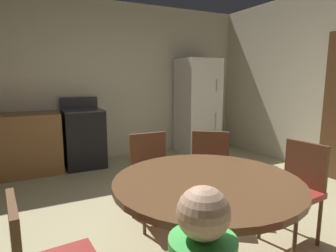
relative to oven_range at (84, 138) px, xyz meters
The scene contains 8 objects.
ground_plane 2.69m from the oven_range, 81.62° to the right, with size 14.00×14.00×0.00m, color tan.
wall_back 1.04m from the oven_range, 45.74° to the left, with size 5.72×0.12×2.70m, color beige.
oven_range is the anchor object (origin of this frame).
refrigerator 2.15m from the oven_range, ahead, with size 0.68×0.68×1.76m.
dining_table 3.13m from the oven_range, 85.74° to the right, with size 1.23×1.23×0.76m.
chair_north 2.13m from the oven_range, 82.59° to the right, with size 0.42×0.42×0.87m.
chair_east 3.25m from the oven_range, 67.74° to the right, with size 0.44×0.44×0.87m.
chair_northeast 2.45m from the oven_range, 70.29° to the right, with size 0.56×0.56×0.87m.
Camera 1 is at (-1.18, -1.97, 1.42)m, focal length 30.41 mm.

